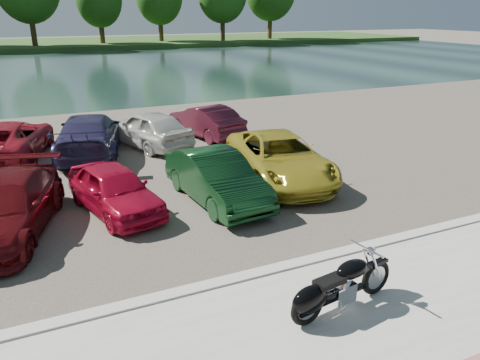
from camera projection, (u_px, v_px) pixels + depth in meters
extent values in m
plane|color=#595447|center=(389.00, 312.00, 8.31)|extent=(200.00, 200.00, 0.00)
cube|color=#A19E98|center=(433.00, 344.00, 7.44)|extent=(60.00, 6.00, 0.10)
cube|color=#A19E98|center=(325.00, 258.00, 9.99)|extent=(60.00, 0.30, 0.14)
cube|color=#433D36|center=(188.00, 151.00, 17.69)|extent=(60.00, 18.00, 0.04)
cube|color=#192D2A|center=(84.00, 69.00, 42.42)|extent=(120.00, 40.00, 0.00)
cube|color=#224217|center=(55.00, 44.00, 69.61)|extent=(120.00, 24.00, 0.60)
cylinder|color=#3A2A15|center=(32.00, 22.00, 61.01)|extent=(0.70, 0.70, 5.85)
cylinder|color=#3A2A15|center=(101.00, 27.00, 65.99)|extent=(0.70, 0.70, 4.50)
cylinder|color=#3A2A15|center=(161.00, 24.00, 70.66)|extent=(0.70, 0.70, 4.95)
cylinder|color=#3A2A15|center=(223.00, 22.00, 71.74)|extent=(0.70, 0.70, 5.40)
cylinder|color=#3A2A15|center=(270.00, 20.00, 76.41)|extent=(0.70, 0.70, 5.85)
torus|color=black|center=(375.00, 277.00, 8.59)|extent=(0.69, 0.22, 0.68)
torus|color=black|center=(307.00, 307.00, 7.73)|extent=(0.69, 0.22, 0.68)
cylinder|color=#B2B2B7|center=(375.00, 277.00, 8.59)|extent=(0.46, 0.13, 0.46)
cylinder|color=#B2B2B7|center=(307.00, 307.00, 7.73)|extent=(0.46, 0.13, 0.46)
cylinder|color=silver|center=(376.00, 267.00, 8.33)|extent=(0.33, 0.10, 0.63)
cylinder|color=silver|center=(368.00, 262.00, 8.49)|extent=(0.33, 0.10, 0.63)
cylinder|color=silver|center=(366.00, 249.00, 8.18)|extent=(0.15, 0.75, 0.04)
sphere|color=silver|center=(370.00, 251.00, 8.26)|extent=(0.18, 0.18, 0.16)
sphere|color=silver|center=(373.00, 250.00, 8.29)|extent=(0.13, 0.13, 0.11)
cube|color=black|center=(377.00, 262.00, 8.48)|extent=(0.47, 0.21, 0.06)
cube|color=black|center=(343.00, 294.00, 8.18)|extent=(1.20, 0.28, 0.08)
cube|color=silver|center=(341.00, 292.00, 8.13)|extent=(0.49, 0.38, 0.34)
cylinder|color=silver|center=(346.00, 280.00, 8.11)|extent=(0.27, 0.21, 0.27)
cylinder|color=silver|center=(338.00, 283.00, 8.01)|extent=(0.27, 0.21, 0.27)
ellipsoid|color=black|center=(352.00, 269.00, 8.12)|extent=(0.73, 0.46, 0.32)
cube|color=black|center=(330.00, 281.00, 7.87)|extent=(0.59, 0.36, 0.10)
ellipsoid|color=black|center=(310.00, 300.00, 7.72)|extent=(0.77, 0.44, 0.50)
cube|color=black|center=(307.00, 304.00, 7.71)|extent=(0.42, 0.24, 0.30)
cylinder|color=silver|center=(322.00, 299.00, 8.14)|extent=(1.10, 0.25, 0.09)
cylinder|color=silver|center=(322.00, 295.00, 8.12)|extent=(1.10, 0.25, 0.09)
cylinder|color=#B2B2B7|center=(344.00, 309.00, 8.01)|extent=(0.04, 0.14, 0.22)
imported|color=#530B10|center=(6.00, 207.00, 10.96)|extent=(3.20, 5.00, 1.35)
imported|color=#B00B2B|center=(115.00, 189.00, 12.17)|extent=(2.28, 3.89, 1.24)
imported|color=black|center=(216.00, 177.00, 12.85)|extent=(1.78, 4.27, 1.37)
imported|color=#AC9C27|center=(280.00, 158.00, 14.47)|extent=(3.15, 5.43, 1.42)
imported|color=maroon|center=(9.00, 140.00, 16.64)|extent=(3.50, 5.28, 1.35)
imported|color=#2C284F|center=(90.00, 134.00, 17.04)|extent=(3.33, 5.54, 1.50)
imported|color=silver|center=(149.00, 129.00, 18.04)|extent=(2.95, 4.50, 1.42)
imported|color=#441220|center=(206.00, 121.00, 19.55)|extent=(2.24, 4.18, 1.31)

